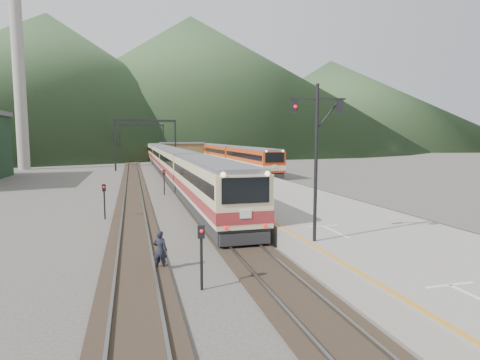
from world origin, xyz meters
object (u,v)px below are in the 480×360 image
object	(u,v)px
main_train	(164,158)
signal_mast	(316,146)
second_train	(221,154)
worker	(160,250)

from	to	relation	value
main_train	signal_mast	xyz separation A→B (m)	(2.17, -50.30, 2.98)
main_train	signal_mast	world-z (taller)	signal_mast
main_train	second_train	bearing A→B (deg)	40.42
signal_mast	worker	size ratio (longest dim) A/B	4.01
signal_mast	worker	distance (m)	7.50
second_train	signal_mast	bearing A→B (deg)	-98.82
main_train	worker	world-z (taller)	main_train
second_train	worker	world-z (taller)	second_train
signal_mast	worker	xyz separation A→B (m)	(-6.18, 1.04, -4.11)
signal_mast	second_train	bearing A→B (deg)	81.18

